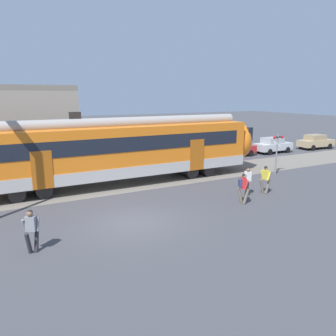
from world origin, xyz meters
TOP-DOWN VIEW (x-y plane):
  - ground_plane at (0.00, 0.00)m, footprint 160.00×160.00m
  - pedestrian_grey at (-4.39, -1.05)m, footprint 0.66×0.57m
  - pedestrian_red at (6.15, -0.35)m, footprint 0.58×0.65m
  - pedestrian_white at (7.38, 0.72)m, footprint 0.61×0.61m
  - pedestrian_yellow at (8.58, 0.52)m, footprint 0.63×0.56m
  - parked_car_red at (14.75, 10.82)m, footprint 4.08×1.92m
  - parked_car_silver at (19.41, 10.63)m, footprint 4.04×1.83m
  - parked_car_tan at (25.36, 10.30)m, footprint 4.08×1.91m
  - crossing_signal at (12.68, 3.67)m, footprint 0.96×0.22m

SIDE VIEW (x-z plane):
  - ground_plane at x=0.00m, z-range 0.00..0.00m
  - parked_car_red at x=14.75m, z-range 0.01..1.55m
  - parked_car_silver at x=19.41m, z-range 0.01..1.55m
  - parked_car_tan at x=25.36m, z-range 0.01..1.55m
  - pedestrian_yellow at x=8.58m, z-range 0.13..1.80m
  - pedestrian_grey at x=-4.39m, z-range 0.16..1.82m
  - pedestrian_red at x=6.15m, z-range 0.16..1.82m
  - pedestrian_white at x=7.38m, z-range 0.16..1.82m
  - crossing_signal at x=12.68m, z-range 0.51..3.51m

